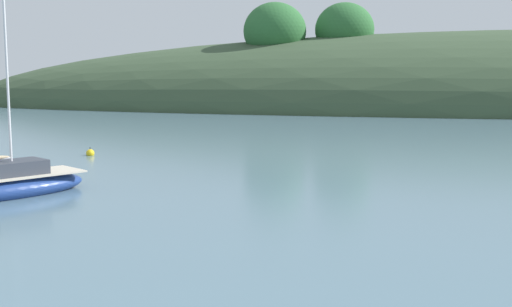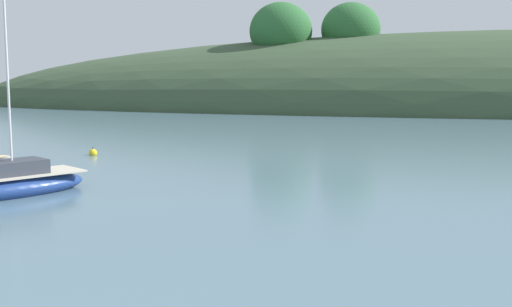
{
  "view_description": "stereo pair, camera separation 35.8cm",
  "coord_description": "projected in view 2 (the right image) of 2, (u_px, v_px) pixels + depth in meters",
  "views": [
    {
      "loc": [
        4.7,
        -5.64,
        4.57
      ],
      "look_at": [
        0.0,
        20.0,
        1.2
      ],
      "focal_mm": 45.45,
      "sensor_mm": 36.0,
      "label": 1
    },
    {
      "loc": [
        5.05,
        -5.57,
        4.57
      ],
      "look_at": [
        0.0,
        20.0,
        1.2
      ],
      "focal_mm": 45.45,
      "sensor_mm": 36.0,
      "label": 2
    }
  ],
  "objects": [
    {
      "name": "sailboat_cream_ketch",
      "position": [
        6.0,
        185.0,
        23.71
      ],
      "size": [
        5.27,
        6.27,
        8.7
      ],
      "color": "navy",
      "rests_on": "ground"
    },
    {
      "name": "mooring_buoy_channel",
      "position": [
        93.0,
        153.0,
        34.96
      ],
      "size": [
        0.44,
        0.44,
        0.54
      ],
      "color": "yellow",
      "rests_on": "ground"
    }
  ]
}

